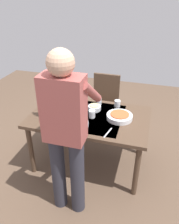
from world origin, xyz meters
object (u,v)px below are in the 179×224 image
object	(u,v)px
water_cup_far_left	(92,114)
side_bowl_bread	(94,107)
water_cup_near_left	(99,102)
dining_table	(90,121)
serving_bowl_pasta	(120,116)
wine_bottle	(41,108)
dinner_plate_near	(72,115)
wine_glass_left	(50,106)
wine_glass_right	(59,102)
person_server	(66,130)
water_cup_near_right	(117,104)
side_bowl_salad	(80,123)
chair_near	(105,100)

from	to	relation	value
water_cup_far_left	side_bowl_bread	distance (m)	0.18
water_cup_near_left	water_cup_far_left	xyz separation A→B (m)	(0.00, 0.33, -0.00)
dining_table	serving_bowl_pasta	bearing A→B (deg)	-175.45
wine_bottle	dinner_plate_near	size ratio (longest dim) A/B	1.29
side_bowl_bread	dinner_plate_near	world-z (taller)	side_bowl_bread
wine_glass_left	dinner_plate_near	world-z (taller)	wine_glass_left
wine_glass_right	dining_table	bearing A→B (deg)	173.03
wine_glass_right	wine_glass_left	bearing A→B (deg)	66.28
person_server	water_cup_near_right	bearing A→B (deg)	-106.07
wine_bottle	side_bowl_salad	distance (m)	0.52
side_bowl_salad	chair_near	bearing A→B (deg)	-92.15
dining_table	water_cup_far_left	xyz separation A→B (m)	(-0.04, 0.03, 0.12)
serving_bowl_pasta	dinner_plate_near	bearing A→B (deg)	7.89
wine_glass_right	water_cup_far_left	distance (m)	0.46
chair_near	wine_glass_left	distance (m)	1.05
water_cup_near_left	water_cup_near_right	bearing A→B (deg)	-176.12
dinner_plate_near	side_bowl_bread	bearing A→B (deg)	-137.00
water_cup_near_left	side_bowl_salad	size ratio (longest dim) A/B	0.51
side_bowl_bread	wine_glass_left	bearing A→B (deg)	25.47
wine_glass_left	water_cup_near_right	world-z (taller)	wine_glass_left
serving_bowl_pasta	wine_glass_right	bearing A→B (deg)	-1.63
dining_table	dinner_plate_near	world-z (taller)	dinner_plate_near
person_server	dinner_plate_near	bearing A→B (deg)	-74.26
water_cup_far_left	side_bowl_bread	world-z (taller)	water_cup_far_left
dining_table	side_bowl_salad	size ratio (longest dim) A/B	7.80
wine_glass_right	water_cup_near_left	bearing A→B (deg)	-150.44
wine_glass_left	side_bowl_salad	size ratio (longest dim) A/B	0.84
dining_table	water_cup_far_left	size ratio (longest dim) A/B	15.55
water_cup_far_left	water_cup_near_right	bearing A→B (deg)	-124.43
wine_bottle	chair_near	bearing A→B (deg)	-119.38
chair_near	side_bowl_salad	distance (m)	1.08
chair_near	water_cup_near_right	bearing A→B (deg)	118.53
wine_glass_left	water_cup_far_left	size ratio (longest dim) A/B	1.67
wine_glass_right	side_bowl_bread	size ratio (longest dim) A/B	0.94
side_bowl_salad	side_bowl_bread	size ratio (longest dim) A/B	1.12
water_cup_far_left	side_bowl_bread	size ratio (longest dim) A/B	0.56
wine_bottle	dinner_plate_near	distance (m)	0.38
person_server	water_cup_near_right	world-z (taller)	person_server
wine_glass_right	water_cup_far_left	bearing A→B (deg)	170.16
chair_near	water_cup_far_left	distance (m)	0.88
dinner_plate_near	water_cup_far_left	bearing A→B (deg)	-174.97
wine_bottle	wine_glass_left	size ratio (longest dim) A/B	1.96
wine_glass_left	wine_glass_right	size ratio (longest dim) A/B	1.00
water_cup_near_left	side_bowl_salad	distance (m)	0.55
wine_glass_left	side_bowl_bread	distance (m)	0.54
dining_table	wine_bottle	bearing A→B (deg)	16.62
wine_glass_right	side_bowl_salad	size ratio (longest dim) A/B	0.84
wine_glass_left	side_bowl_salad	distance (m)	0.47
person_server	wine_glass_right	xyz separation A→B (m)	(0.39, -0.75, -0.14)
chair_near	person_server	xyz separation A→B (m)	(0.02, 1.51, 0.43)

